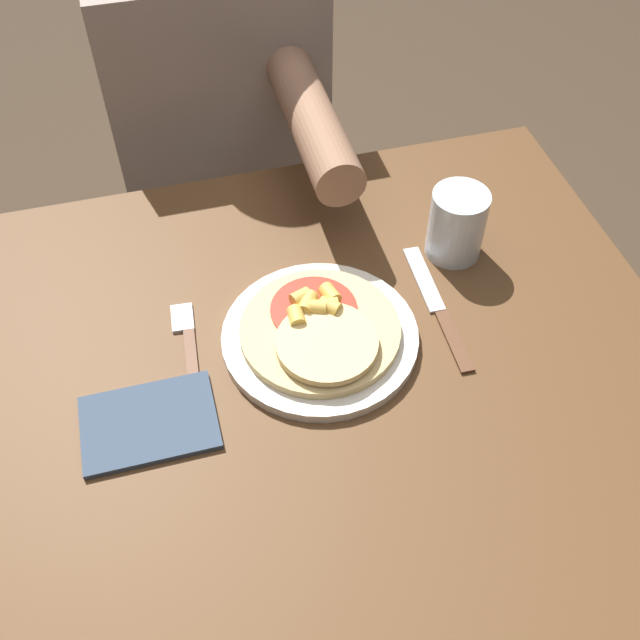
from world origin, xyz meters
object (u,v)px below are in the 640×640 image
object	(u,v)px
dining_table	(319,431)
knife	(438,308)
pizza	(321,329)
drinking_glass	(457,224)
plate	(320,337)
person_diner	(221,130)
fork	(188,348)

from	to	relation	value
dining_table	knife	distance (m)	0.23
pizza	drinking_glass	bearing A→B (deg)	26.72
plate	person_diner	world-z (taller)	person_diner
drinking_glass	knife	bearing A→B (deg)	-120.74
fork	person_diner	bearing A→B (deg)	76.30
pizza	drinking_glass	size ratio (longest dim) A/B	2.00
dining_table	drinking_glass	size ratio (longest dim) A/B	9.18
dining_table	knife	world-z (taller)	knife
plate	fork	distance (m)	0.17
dining_table	drinking_glass	distance (m)	0.34
pizza	knife	size ratio (longest dim) A/B	0.91
pizza	knife	xyz separation A→B (m)	(0.16, 0.01, -0.02)
plate	pizza	distance (m)	0.02
plate	knife	xyz separation A→B (m)	(0.16, 0.01, -0.00)
pizza	person_diner	size ratio (longest dim) A/B	0.17
dining_table	pizza	world-z (taller)	pizza
dining_table	pizza	xyz separation A→B (m)	(0.01, 0.04, 0.16)
pizza	drinking_glass	world-z (taller)	drinking_glass
plate	person_diner	bearing A→B (deg)	93.32
drinking_glass	fork	bearing A→B (deg)	-168.24
person_diner	pizza	bearing A→B (deg)	-86.69
knife	person_diner	size ratio (longest dim) A/B	0.19
plate	fork	xyz separation A→B (m)	(-0.16, 0.03, -0.00)
pizza	person_diner	world-z (taller)	person_diner
fork	person_diner	xyz separation A→B (m)	(0.13, 0.54, -0.07)
dining_table	plate	size ratio (longest dim) A/B	3.73
dining_table	plate	xyz separation A→B (m)	(0.01, 0.05, 0.14)
pizza	fork	bearing A→B (deg)	169.15
knife	drinking_glass	bearing A→B (deg)	59.26
fork	drinking_glass	distance (m)	0.40
dining_table	person_diner	bearing A→B (deg)	91.80
dining_table	pizza	distance (m)	0.17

